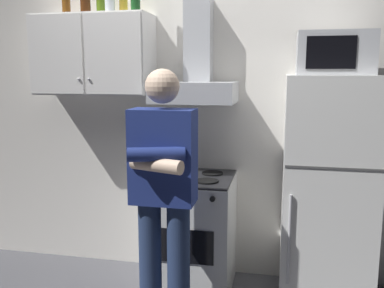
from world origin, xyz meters
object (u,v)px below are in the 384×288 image
(stove_oven, at_px, (192,232))
(microwave, at_px, (334,54))
(upper_cabinet, at_px, (94,55))
(refrigerator, at_px, (327,193))
(range_hood, at_px, (196,75))
(person_standing, at_px, (163,194))
(bottle_beer_brown, at_px, (66,0))
(bottle_spice_jar, at_px, (123,4))

(stove_oven, xyz_separation_m, microwave, (0.95, 0.02, 1.31))
(stove_oven, bearing_deg, upper_cabinet, 171.10)
(microwave, bearing_deg, upper_cabinet, 176.52)
(refrigerator, bearing_deg, microwave, 90.90)
(upper_cabinet, height_order, range_hood, range_hood)
(refrigerator, relative_size, microwave, 3.33)
(stove_oven, xyz_separation_m, range_hood, (0.00, 0.13, 1.16))
(range_hood, xyz_separation_m, person_standing, (-0.05, -0.73, -0.70))
(range_hood, bearing_deg, microwave, -6.46)
(range_hood, height_order, microwave, range_hood)
(upper_cabinet, relative_size, microwave, 1.88)
(range_hood, bearing_deg, person_standing, -93.91)
(bottle_beer_brown, bearing_deg, range_hood, -2.11)
(refrigerator, bearing_deg, person_standing, -148.77)
(microwave, height_order, bottle_spice_jar, bottle_spice_jar)
(range_hood, relative_size, refrigerator, 0.47)
(range_hood, bearing_deg, refrigerator, -7.55)
(stove_oven, relative_size, person_standing, 0.53)
(stove_oven, bearing_deg, bottle_spice_jar, 164.01)
(person_standing, bearing_deg, bottle_beer_brown, 141.80)
(upper_cabinet, bearing_deg, bottle_spice_jar, 8.34)
(person_standing, relative_size, bottle_spice_jar, 10.44)
(microwave, distance_m, person_standing, 1.45)
(person_standing, bearing_deg, bottle_spice_jar, 123.66)
(upper_cabinet, xyz_separation_m, refrigerator, (1.75, -0.12, -0.95))
(stove_oven, distance_m, bottle_beer_brown, 2.02)
(refrigerator, xyz_separation_m, person_standing, (-1.00, -0.61, 0.10))
(person_standing, height_order, bottle_beer_brown, bottle_beer_brown)
(refrigerator, height_order, person_standing, person_standing)
(stove_oven, bearing_deg, refrigerator, 0.04)
(upper_cabinet, xyz_separation_m, stove_oven, (0.80, -0.13, -1.32))
(upper_cabinet, height_order, microwave, upper_cabinet)
(microwave, xyz_separation_m, bottle_spice_jar, (-1.51, 0.14, 0.38))
(bottle_spice_jar, bearing_deg, bottle_beer_brown, 179.51)
(upper_cabinet, height_order, bottle_spice_jar, bottle_spice_jar)
(bottle_spice_jar, xyz_separation_m, bottle_beer_brown, (-0.47, 0.00, 0.05))
(microwave, bearing_deg, person_standing, -148.00)
(bottle_spice_jar, bearing_deg, range_hood, -3.46)
(bottle_spice_jar, bearing_deg, microwave, -5.35)
(stove_oven, relative_size, range_hood, 1.17)
(range_hood, bearing_deg, bottle_beer_brown, 177.89)
(upper_cabinet, distance_m, microwave, 1.75)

